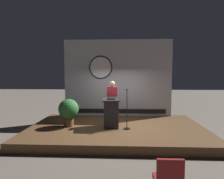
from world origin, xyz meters
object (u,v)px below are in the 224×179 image
object	(u,v)px
podium	(111,113)
microphone_stand	(127,115)
audience_chair_left	(168,179)
speaker_person	(112,102)
potted_plant	(69,110)

from	to	relation	value
podium	microphone_stand	world-z (taller)	microphone_stand
podium	audience_chair_left	bearing A→B (deg)	-72.97
speaker_person	podium	bearing A→B (deg)	-91.01
speaker_person	microphone_stand	xyz separation A→B (m)	(0.54, -0.57, -0.36)
speaker_person	potted_plant	world-z (taller)	speaker_person
podium	audience_chair_left	world-z (taller)	podium
audience_chair_left	potted_plant	bearing A→B (deg)	125.49
podium	potted_plant	distance (m)	1.60
potted_plant	audience_chair_left	size ratio (longest dim) A/B	1.15
speaker_person	microphone_stand	distance (m)	0.87
potted_plant	audience_chair_left	bearing A→B (deg)	-54.51
microphone_stand	podium	bearing A→B (deg)	170.42
microphone_stand	potted_plant	world-z (taller)	microphone_stand
speaker_person	audience_chair_left	world-z (taller)	speaker_person
podium	microphone_stand	size ratio (longest dim) A/B	0.78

